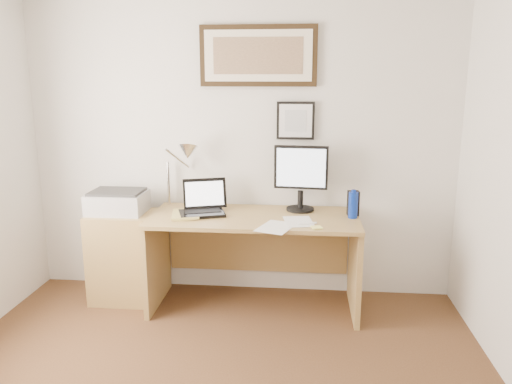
# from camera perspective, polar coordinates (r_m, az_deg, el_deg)

# --- Properties ---
(wall_back) EXTENTS (3.50, 0.02, 2.50)m
(wall_back) POSITION_cam_1_polar(r_m,az_deg,el_deg) (4.10, -1.83, 5.45)
(wall_back) COLOR silver
(wall_back) RESTS_ON ground
(side_cabinet) EXTENTS (0.50, 0.40, 0.73)m
(side_cabinet) POSITION_cam_1_polar(r_m,az_deg,el_deg) (4.23, -14.87, -7.13)
(side_cabinet) COLOR olive
(side_cabinet) RESTS_ON floor
(water_bottle) EXTENTS (0.07, 0.07, 0.20)m
(water_bottle) POSITION_cam_1_polar(r_m,az_deg,el_deg) (3.82, 11.04, -1.49)
(water_bottle) COLOR navy
(water_bottle) RESTS_ON desk
(bottle_cap) EXTENTS (0.04, 0.04, 0.02)m
(bottle_cap) POSITION_cam_1_polar(r_m,az_deg,el_deg) (3.79, 11.11, 0.11)
(bottle_cap) COLOR navy
(bottle_cap) RESTS_ON water_bottle
(speaker) EXTENTS (0.09, 0.08, 0.19)m
(speaker) POSITION_cam_1_polar(r_m,az_deg,el_deg) (3.90, 11.04, -1.26)
(speaker) COLOR black
(speaker) RESTS_ON desk
(paper_sheet_a) EXTENTS (0.31, 0.36, 0.00)m
(paper_sheet_a) POSITION_cam_1_polar(r_m,az_deg,el_deg) (3.55, 2.30, -4.03)
(paper_sheet_a) COLOR white
(paper_sheet_a) RESTS_ON desk
(paper_sheet_b) EXTENTS (0.25, 0.32, 0.00)m
(paper_sheet_b) POSITION_cam_1_polar(r_m,az_deg,el_deg) (3.68, 4.89, -3.38)
(paper_sheet_b) COLOR white
(paper_sheet_b) RESTS_ON desk
(sticky_pad) EXTENTS (0.09, 0.09, 0.01)m
(sticky_pad) POSITION_cam_1_polar(r_m,az_deg,el_deg) (3.54, 6.96, -4.04)
(sticky_pad) COLOR #FFFC78
(sticky_pad) RESTS_ON desk
(marker_pen) EXTENTS (0.14, 0.06, 0.02)m
(marker_pen) POSITION_cam_1_polar(r_m,az_deg,el_deg) (3.62, 5.90, -3.62)
(marker_pen) COLOR white
(marker_pen) RESTS_ON desk
(book) EXTENTS (0.26, 0.32, 0.02)m
(book) POSITION_cam_1_polar(r_m,az_deg,el_deg) (3.87, -9.58, -2.60)
(book) COLOR tan
(book) RESTS_ON desk
(desk) EXTENTS (1.60, 0.70, 0.75)m
(desk) POSITION_cam_1_polar(r_m,az_deg,el_deg) (3.98, -0.11, -5.68)
(desk) COLOR olive
(desk) RESTS_ON floor
(laptop) EXTENTS (0.40, 0.39, 0.26)m
(laptop) POSITION_cam_1_polar(r_m,az_deg,el_deg) (3.91, -6.08, -1.61)
(laptop) COLOR black
(laptop) RESTS_ON desk
(lcd_monitor) EXTENTS (0.42, 0.22, 0.52)m
(lcd_monitor) POSITION_cam_1_polar(r_m,az_deg,el_deg) (3.92, 5.15, 1.96)
(lcd_monitor) COLOR black
(lcd_monitor) RESTS_ON desk
(printer) EXTENTS (0.44, 0.34, 0.18)m
(printer) POSITION_cam_1_polar(r_m,az_deg,el_deg) (4.13, -15.53, -1.07)
(printer) COLOR #ADADAF
(printer) RESTS_ON side_cabinet
(desk_lamp) EXTENTS (0.29, 0.27, 0.53)m
(desk_lamp) POSITION_cam_1_polar(r_m,az_deg,el_deg) (4.00, -8.00, 4.23)
(desk_lamp) COLOR silver
(desk_lamp) RESTS_ON desk
(picture_large) EXTENTS (0.92, 0.04, 0.47)m
(picture_large) POSITION_cam_1_polar(r_m,az_deg,el_deg) (4.02, 0.24, 15.31)
(picture_large) COLOR black
(picture_large) RESTS_ON wall_back
(picture_small) EXTENTS (0.30, 0.03, 0.30)m
(picture_small) POSITION_cam_1_polar(r_m,az_deg,el_deg) (4.02, 4.54, 8.13)
(picture_small) COLOR black
(picture_small) RESTS_ON wall_back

